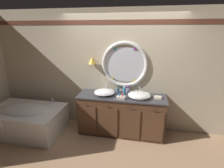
% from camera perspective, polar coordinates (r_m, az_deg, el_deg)
% --- Properties ---
extents(ground_plane, '(14.00, 14.00, 0.00)m').
position_cam_1_polar(ground_plane, '(3.74, 1.55, -17.87)').
color(ground_plane, tan).
extents(back_wall_assembly, '(6.40, 0.26, 2.60)m').
position_cam_1_polar(back_wall_assembly, '(3.72, 3.29, 4.31)').
color(back_wall_assembly, beige).
rests_on(back_wall_assembly, ground_plane).
extents(vanity_counter, '(1.83, 0.60, 0.87)m').
position_cam_1_polar(vanity_counter, '(3.73, 3.12, -10.12)').
color(vanity_counter, brown).
rests_on(vanity_counter, ground_plane).
extents(bathtub, '(1.58, 0.99, 0.65)m').
position_cam_1_polar(bathtub, '(4.24, -26.81, -10.10)').
color(bathtub, white).
rests_on(bathtub, ground_plane).
extents(sink_basin_left, '(0.43, 0.43, 0.12)m').
position_cam_1_polar(sink_basin_left, '(3.56, -2.56, -2.77)').
color(sink_basin_left, white).
rests_on(sink_basin_left, vanity_counter).
extents(sink_basin_right, '(0.45, 0.45, 0.10)m').
position_cam_1_polar(sink_basin_right, '(3.48, 9.10, -3.70)').
color(sink_basin_right, white).
rests_on(sink_basin_right, vanity_counter).
extents(faucet_set_left, '(0.23, 0.12, 0.16)m').
position_cam_1_polar(faucet_set_left, '(3.77, -1.75, -1.60)').
color(faucet_set_left, silver).
rests_on(faucet_set_left, vanity_counter).
extents(faucet_set_right, '(0.21, 0.12, 0.15)m').
position_cam_1_polar(faucet_set_right, '(3.69, 9.26, -2.32)').
color(faucet_set_right, silver).
rests_on(faucet_set_right, vanity_counter).
extents(toothbrush_holder_left, '(0.08, 0.08, 0.19)m').
position_cam_1_polar(toothbrush_holder_left, '(3.71, 1.93, -1.94)').
color(toothbrush_holder_left, slate).
rests_on(toothbrush_holder_left, vanity_counter).
extents(toothbrush_holder_right, '(0.08, 0.08, 0.21)m').
position_cam_1_polar(toothbrush_holder_right, '(3.69, 5.41, -2.11)').
color(toothbrush_holder_right, silver).
rests_on(toothbrush_holder_right, vanity_counter).
extents(soap_dispenser, '(0.06, 0.07, 0.18)m').
position_cam_1_polar(soap_dispenser, '(3.61, 4.15, -2.21)').
color(soap_dispenser, '#388EBC').
rests_on(soap_dispenser, vanity_counter).
extents(folded_hand_towel, '(0.15, 0.12, 0.05)m').
position_cam_1_polar(folded_hand_towel, '(3.51, 15.16, -4.41)').
color(folded_hand_towel, beige).
rests_on(folded_hand_towel, vanity_counter).
extents(toiletry_basket, '(0.17, 0.11, 0.13)m').
position_cam_1_polar(toiletry_basket, '(3.38, 2.99, -4.51)').
color(toiletry_basket, beige).
rests_on(toiletry_basket, vanity_counter).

